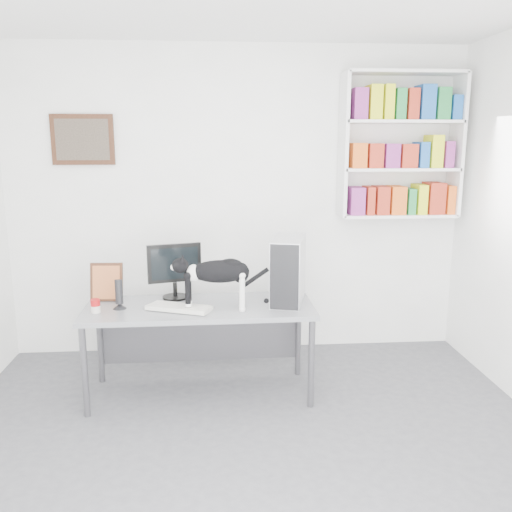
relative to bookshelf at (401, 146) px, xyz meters
name	(u,v)px	position (x,y,z in m)	size (l,w,h in m)	color
room	(254,246)	(-1.40, -1.85, -0.50)	(4.01, 4.01, 2.70)	#5A5A60
bookshelf	(401,146)	(0.00, 0.00, 0.00)	(1.03, 0.28, 1.24)	white
wall_art	(83,140)	(-2.70, 0.12, 0.05)	(0.52, 0.04, 0.42)	#4A2517
desk	(200,350)	(-1.73, -0.78, -1.50)	(1.68, 0.65, 0.70)	gray
monitor	(175,271)	(-1.92, -0.57, -0.93)	(0.41, 0.20, 0.44)	black
keyboard	(179,308)	(-1.87, -0.88, -1.13)	(0.46, 0.18, 0.04)	beige
pc_tower	(288,270)	(-1.06, -0.71, -0.91)	(0.22, 0.49, 0.49)	silver
speaker	(119,294)	(-2.30, -0.81, -1.04)	(0.10, 0.10, 0.22)	black
leaning_print	(107,281)	(-2.43, -0.60, -1.00)	(0.24, 0.10, 0.30)	#4A2517
soup_can	(95,306)	(-2.45, -0.89, -1.10)	(0.07, 0.07, 0.10)	#A40E10
cat	(217,284)	(-1.59, -0.89, -0.96)	(0.62, 0.17, 0.38)	black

